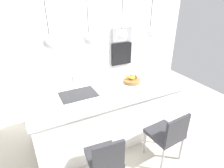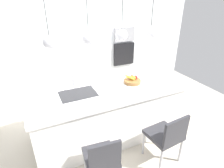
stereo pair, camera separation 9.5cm
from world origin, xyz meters
name	(u,v)px [view 1 (the left image)]	position (x,y,z in m)	size (l,w,h in m)	color
floor	(107,133)	(0.00, 0.00, 0.00)	(6.60, 6.60, 0.00)	beige
back_wall	(75,44)	(0.00, 1.65, 1.30)	(6.00, 0.10, 2.60)	white
kitchen_island	(107,112)	(0.00, 0.00, 0.47)	(2.54, 1.08, 0.94)	white
sink_basin	(78,95)	(-0.48, 0.00, 0.94)	(0.56, 0.40, 0.02)	#2D2D30
faucet	(74,81)	(-0.48, 0.21, 1.08)	(0.02, 0.17, 0.22)	silver
fruit_bowl	(132,80)	(0.49, -0.01, 0.99)	(0.29, 0.29, 0.16)	#9E6B38
microwave	(122,34)	(1.17, 1.58, 1.43)	(0.54, 0.08, 0.34)	#9E9EA3
oven	(121,54)	(1.17, 1.58, 0.93)	(0.56, 0.08, 0.56)	black
chair_near	(105,159)	(-0.48, -0.95, 0.49)	(0.45, 0.50, 0.87)	#333338
chair_middle	(168,134)	(0.54, -0.95, 0.50)	(0.49, 0.49, 0.86)	#333338
pendant_light_left	(50,43)	(-0.79, 0.00, 1.78)	(0.18, 0.18, 0.78)	silver
pendant_light_center_left	(89,38)	(-0.26, 0.00, 1.78)	(0.18, 0.18, 0.78)	silver
pendant_light_center_right	(122,35)	(0.26, 0.00, 1.78)	(0.18, 0.18, 0.78)	silver
pendant_light_right	(150,32)	(0.79, 0.00, 1.78)	(0.18, 0.18, 0.78)	silver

